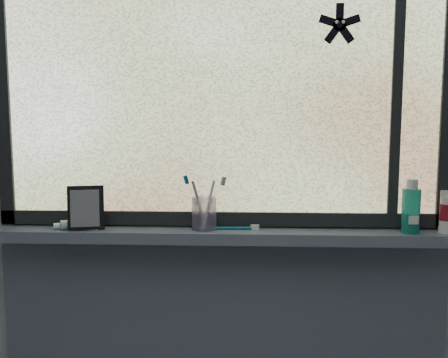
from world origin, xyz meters
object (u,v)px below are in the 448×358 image
object	(u,v)px
mouthwash_bottle	(411,206)
toothbrush_cup	(204,213)
vanity_mirror	(86,208)
cream_tube	(446,210)

from	to	relation	value
mouthwash_bottle	toothbrush_cup	bearing A→B (deg)	178.09
vanity_mirror	mouthwash_bottle	xyz separation A→B (m)	(1.11, 0.00, 0.01)
toothbrush_cup	mouthwash_bottle	bearing A→B (deg)	-1.91
cream_tube	mouthwash_bottle	bearing A→B (deg)	-175.18
vanity_mirror	mouthwash_bottle	distance (m)	1.11
vanity_mirror	toothbrush_cup	distance (m)	0.41
mouthwash_bottle	cream_tube	size ratio (longest dim) A/B	1.46
mouthwash_bottle	cream_tube	bearing A→B (deg)	4.82
vanity_mirror	cream_tube	world-z (taller)	vanity_mirror
toothbrush_cup	mouthwash_bottle	distance (m)	0.70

